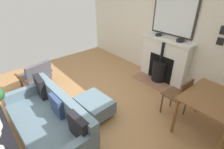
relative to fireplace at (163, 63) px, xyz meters
The scene contains 11 objects.
ground_plane 2.43m from the fireplace, ahead, with size 5.15×5.57×0.01m, color #A87A4C.
wall_left 0.89m from the fireplace, 124.53° to the right, with size 0.12×5.57×2.61m, color beige.
fireplace is the anchor object (origin of this frame).
mirror_over_mantel 1.18m from the fireplace, behind, with size 0.04×1.09×0.97m.
mantel_bowl_near 0.71m from the fireplace, 98.79° to the right, with size 0.15×0.15×0.05m.
mantel_bowl_far 0.73m from the fireplace, 97.62° to the left, with size 0.17×0.17×0.06m.
sofa 3.01m from the fireplace, ahead, with size 0.85×1.85×0.79m.
ottoman 2.16m from the fireplace, ahead, with size 0.57×0.72×0.36m.
armchair_accent 3.13m from the fireplace, 31.78° to the right, with size 0.77×0.71×0.74m.
dining_table 1.86m from the fireplace, 59.50° to the left, with size 0.96×0.83×0.75m.
dining_chair_near_fireplace 1.40m from the fireplace, 47.67° to the left, with size 0.42×0.42×0.84m.
Camera 1 is at (1.23, 2.54, 2.41)m, focal length 27.67 mm.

